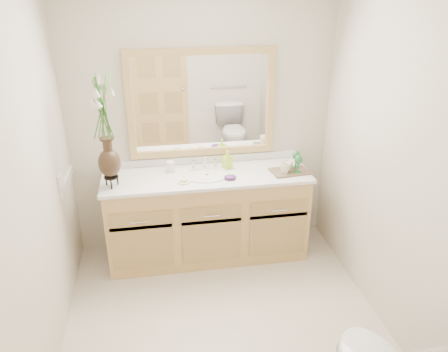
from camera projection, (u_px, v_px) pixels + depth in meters
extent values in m
plane|color=beige|center=(226.00, 328.00, 3.31)|extent=(2.60, 2.60, 0.00)
cube|color=silver|center=(202.00, 125.00, 3.98)|extent=(2.40, 0.02, 2.40)
cube|color=silver|center=(286.00, 334.00, 1.65)|extent=(2.40, 0.02, 2.40)
cube|color=silver|center=(31.00, 201.00, 2.63)|extent=(0.02, 2.60, 2.40)
cube|color=silver|center=(398.00, 173.00, 3.00)|extent=(0.02, 2.60, 2.40)
cube|color=tan|center=(207.00, 217.00, 4.06)|extent=(1.80, 0.55, 0.80)
cube|color=white|center=(207.00, 176.00, 3.88)|extent=(1.84, 0.57, 0.03)
ellipsoid|color=white|center=(207.00, 181.00, 3.88)|extent=(0.38, 0.30, 0.12)
cylinder|color=silver|center=(204.00, 162.00, 4.00)|extent=(0.02, 0.02, 0.11)
cylinder|color=silver|center=(193.00, 164.00, 3.99)|extent=(0.02, 0.02, 0.08)
cylinder|color=silver|center=(215.00, 163.00, 4.02)|extent=(0.02, 0.02, 0.08)
cube|color=white|center=(202.00, 104.00, 3.88)|extent=(1.20, 0.01, 0.85)
cube|color=tan|center=(201.00, 51.00, 3.68)|extent=(1.32, 0.04, 0.06)
cube|color=tan|center=(203.00, 152.00, 4.06)|extent=(1.32, 0.04, 0.06)
cube|color=tan|center=(130.00, 107.00, 3.78)|extent=(0.06, 0.04, 0.85)
cube|color=tan|center=(270.00, 101.00, 3.97)|extent=(0.06, 0.04, 0.85)
cube|color=white|center=(60.00, 181.00, 3.41)|extent=(0.02, 0.12, 0.12)
cylinder|color=silver|center=(436.00, 352.00, 1.89)|extent=(0.55, 0.03, 0.03)
cylinder|color=black|center=(111.00, 177.00, 3.63)|extent=(0.12, 0.12, 0.01)
ellipsoid|color=#2F2115|center=(109.00, 163.00, 3.57)|extent=(0.18, 0.18, 0.24)
cylinder|color=#2F2115|center=(107.00, 146.00, 3.51)|extent=(0.08, 0.08, 0.11)
cylinder|color=#4C7A33|center=(103.00, 112.00, 3.40)|extent=(0.06, 0.06, 0.43)
cylinder|color=white|center=(171.00, 167.00, 3.92)|extent=(0.08, 0.08, 0.10)
cylinder|color=white|center=(184.00, 182.00, 3.72)|extent=(0.10, 0.10, 0.01)
cube|color=beige|center=(184.00, 180.00, 3.72)|extent=(0.07, 0.05, 0.02)
imported|color=#B6ED37|center=(227.00, 160.00, 3.98)|extent=(0.09, 0.09, 0.16)
ellipsoid|color=#51236A|center=(230.00, 177.00, 3.78)|extent=(0.12, 0.11, 0.04)
cube|color=brown|center=(289.00, 171.00, 3.93)|extent=(0.35, 0.25, 0.02)
imported|color=white|center=(285.00, 167.00, 3.86)|extent=(0.12, 0.12, 0.10)
imported|color=white|center=(288.00, 165.00, 3.92)|extent=(0.12, 0.11, 0.09)
cylinder|color=#226731|center=(298.00, 172.00, 3.89)|extent=(0.07, 0.07, 0.01)
cylinder|color=#226731|center=(298.00, 166.00, 3.87)|extent=(0.01, 0.01, 0.10)
ellipsoid|color=#226731|center=(299.00, 160.00, 3.84)|extent=(0.07, 0.07, 0.09)
cylinder|color=#226731|center=(295.00, 167.00, 3.99)|extent=(0.07, 0.07, 0.01)
cylinder|color=#226731|center=(296.00, 162.00, 3.97)|extent=(0.01, 0.01, 0.10)
ellipsoid|color=#226731|center=(296.00, 155.00, 3.94)|extent=(0.07, 0.07, 0.08)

